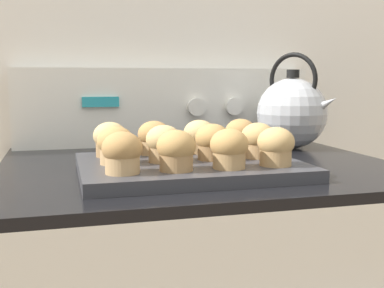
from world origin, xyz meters
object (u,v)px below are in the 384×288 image
(muffin_r2_c0, at_px, (110,139))
(muffin_pan, at_px, (189,167))
(muffin_r0_c0, at_px, (122,153))
(muffin_r1_c1, at_px, (164,144))
(muffin_r2_c2, at_px, (198,137))
(muffin_r1_c2, at_px, (211,142))
(muffin_r0_c3, at_px, (276,147))
(muffin_r0_c1, at_px, (176,151))
(muffin_r2_c1, at_px, (154,138))
(tea_kettle, at_px, (293,112))
(muffin_r2_c3, at_px, (241,135))
(muffin_r0_c2, at_px, (229,149))
(muffin_r1_c3, at_px, (258,140))
(muffin_r1_c0, at_px, (115,145))

(muffin_r2_c0, bearing_deg, muffin_pan, -33.75)
(muffin_r0_c0, relative_size, muffin_r1_c1, 1.00)
(muffin_r2_c2, bearing_deg, muffin_r1_c2, -90.30)
(muffin_pan, bearing_deg, muffin_r0_c3, -33.07)
(muffin_r1_c1, distance_m, muffin_r1_c2, 0.09)
(muffin_r2_c0, bearing_deg, muffin_r2_c2, -0.34)
(muffin_r0_c1, bearing_deg, muffin_r2_c1, 90.79)
(muffin_r1_c1, height_order, tea_kettle, tea_kettle)
(muffin_r0_c3, height_order, muffin_r2_c3, same)
(muffin_r0_c1, xyz_separation_m, muffin_r2_c2, (0.09, 0.17, 0.00))
(muffin_r0_c3, bearing_deg, muffin_r1_c2, 135.62)
(muffin_r0_c1, bearing_deg, muffin_r0_c2, -1.75)
(muffin_r0_c1, distance_m, muffin_r1_c2, 0.12)
(muffin_r1_c3, bearing_deg, muffin_r1_c1, 179.29)
(muffin_r0_c2, xyz_separation_m, muffin_r2_c0, (-0.18, 0.18, 0.00))
(muffin_r0_c1, bearing_deg, muffin_r1_c2, 45.76)
(muffin_r1_c0, bearing_deg, muffin_r1_c2, -0.02)
(muffin_r0_c1, height_order, muffin_r0_c3, same)
(muffin_r2_c0, bearing_deg, tea_kettle, 17.80)
(muffin_r0_c2, relative_size, muffin_r2_c1, 1.00)
(muffin_r0_c2, relative_size, muffin_r1_c3, 1.00)
(muffin_r1_c3, bearing_deg, muffin_r2_c3, 89.70)
(muffin_r1_c1, bearing_deg, muffin_r0_c3, -26.05)
(muffin_r2_c0, bearing_deg, muffin_r1_c1, -45.31)
(muffin_r0_c3, relative_size, muffin_r2_c3, 1.00)
(muffin_r0_c0, distance_m, muffin_r2_c2, 0.25)
(muffin_r2_c0, distance_m, muffin_r2_c1, 0.09)
(muffin_r1_c0, xyz_separation_m, muffin_r2_c2, (0.17, 0.09, 0.00))
(muffin_pan, height_order, muffin_r2_c2, muffin_r2_c2)
(muffin_r0_c2, xyz_separation_m, muffin_r2_c2, (-0.00, 0.18, 0.00))
(muffin_r0_c3, height_order, muffin_r2_c0, same)
(muffin_r2_c3, bearing_deg, muffin_r0_c3, -91.10)
(muffin_r1_c0, height_order, tea_kettle, tea_kettle)
(muffin_r0_c3, xyz_separation_m, muffin_r1_c1, (-0.18, 0.09, 0.00))
(muffin_pan, relative_size, muffin_r1_c1, 5.90)
(muffin_r2_c3, bearing_deg, muffin_r0_c0, -146.33)
(muffin_r1_c2, distance_m, muffin_r2_c2, 0.09)
(muffin_r0_c1, relative_size, muffin_r2_c2, 1.00)
(muffin_r0_c1, distance_m, muffin_r0_c2, 0.09)
(muffin_r0_c1, xyz_separation_m, muffin_r1_c0, (-0.09, 0.09, 0.00))
(muffin_r1_c3, relative_size, muffin_r2_c3, 1.00)
(muffin_r0_c0, bearing_deg, muffin_r2_c1, 64.45)
(muffin_r1_c1, distance_m, muffin_r2_c0, 0.12)
(muffin_r0_c1, distance_m, muffin_r1_c3, 0.20)
(muffin_r0_c0, xyz_separation_m, muffin_r1_c2, (0.17, 0.09, 0.00))
(muffin_r1_c0, relative_size, muffin_r2_c0, 1.00)
(muffin_r1_c3, distance_m, muffin_r2_c2, 0.13)
(muffin_r2_c2, bearing_deg, muffin_r1_c1, -135.75)
(muffin_r0_c3, bearing_deg, muffin_r2_c2, 117.17)
(muffin_r0_c0, relative_size, muffin_r1_c2, 1.00)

